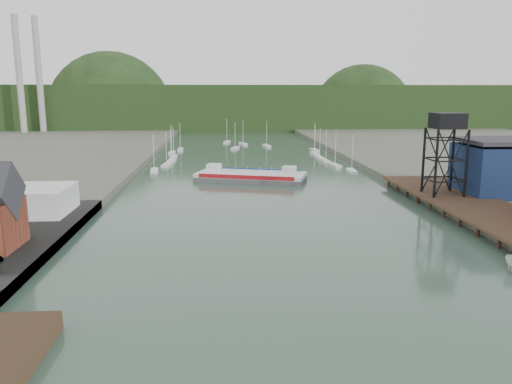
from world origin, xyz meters
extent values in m
plane|color=#2E473C|center=(0.00, 0.00, 0.00)|extent=(600.00, 600.00, 0.00)
cube|color=black|center=(37.00, 45.00, 1.90)|extent=(14.00, 70.00, 0.50)
cylinder|color=black|center=(31.00, 45.00, 0.80)|extent=(0.60, 0.60, 2.20)
cube|color=silver|center=(-44.00, 50.00, 3.85)|extent=(18.00, 12.00, 4.50)
cylinder|color=black|center=(32.00, 55.00, 8.65)|extent=(0.50, 0.50, 13.00)
cylinder|color=black|center=(38.00, 55.00, 8.65)|extent=(0.50, 0.50, 13.00)
cylinder|color=black|center=(32.00, 61.00, 8.65)|extent=(0.50, 0.50, 13.00)
cylinder|color=black|center=(38.00, 61.00, 8.65)|extent=(0.50, 0.50, 13.00)
cube|color=black|center=(35.00, 58.00, 16.65)|extent=(5.50, 5.50, 3.00)
cube|color=#0C1737|center=(50.00, 60.00, 6.60)|extent=(20.00, 14.00, 10.00)
cube|color=silver|center=(-27.54, 103.89, 0.35)|extent=(2.67, 7.65, 0.90)
cube|color=silver|center=(-25.28, 115.30, 0.35)|extent=(2.81, 7.67, 0.90)
cube|color=silver|center=(-24.71, 124.17, 0.35)|extent=(2.35, 7.59, 0.90)
cube|color=silver|center=(-24.81, 134.09, 0.35)|extent=(2.01, 7.50, 0.90)
cube|color=silver|center=(-26.64, 146.33, 0.35)|extent=(2.00, 7.50, 0.90)
cube|color=silver|center=(-24.32, 156.17, 0.35)|extent=(2.16, 7.54, 0.90)
cube|color=silver|center=(27.56, 99.03, 0.35)|extent=(2.53, 7.62, 0.90)
cube|color=silver|center=(25.46, 110.51, 0.35)|extent=(2.76, 7.67, 0.90)
cube|color=silver|center=(24.46, 119.29, 0.35)|extent=(2.22, 7.56, 0.90)
cube|color=silver|center=(24.27, 128.28, 0.35)|extent=(2.18, 7.54, 0.90)
cube|color=silver|center=(24.67, 139.38, 0.35)|extent=(2.46, 7.61, 0.90)
cube|color=silver|center=(26.78, 150.99, 0.35)|extent=(2.48, 7.61, 0.90)
cube|color=silver|center=(-3.16, 160.00, 0.35)|extent=(3.78, 7.76, 0.90)
cube|color=silver|center=(10.04, 168.00, 0.35)|extent=(3.31, 7.74, 0.90)
cube|color=silver|center=(0.66, 176.00, 0.35)|extent=(3.76, 7.76, 0.90)
cube|color=silver|center=(-6.11, 184.00, 0.35)|extent=(3.40, 7.74, 0.90)
cylinder|color=#A5A4A0|center=(-110.00, 230.00, 30.00)|extent=(3.20, 3.20, 60.00)
cylinder|color=#A5A4A0|center=(-102.00, 235.00, 30.00)|extent=(3.20, 3.20, 60.00)
cube|color=black|center=(0.00, 300.00, 12.00)|extent=(500.00, 120.00, 28.00)
sphere|color=black|center=(-80.00, 300.00, 8.00)|extent=(80.00, 80.00, 80.00)
sphere|color=black|center=(90.00, 310.00, 6.00)|extent=(70.00, 70.00, 70.00)
cube|color=#4F4F52|center=(-1.26, 88.54, 0.55)|extent=(29.26, 18.44, 1.09)
cube|color=silver|center=(-1.26, 88.54, 1.53)|extent=(29.26, 18.44, 0.87)
cube|color=#AC131A|center=(-2.88, 83.28, 1.74)|extent=(22.98, 7.21, 0.98)
cube|color=navy|center=(0.36, 93.80, 1.74)|extent=(22.98, 7.21, 0.98)
cube|color=silver|center=(-10.64, 91.42, 2.83)|extent=(4.09, 4.09, 2.18)
cube|color=silver|center=(8.12, 85.65, 2.83)|extent=(4.09, 4.09, 2.18)
camera|label=1|loc=(-8.77, -36.21, 22.09)|focal=35.00mm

